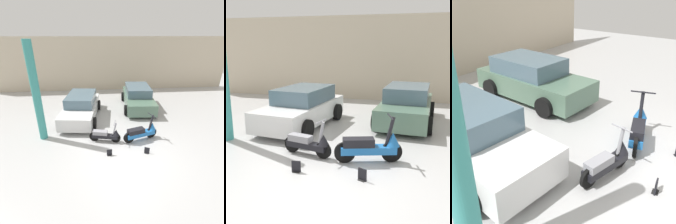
# 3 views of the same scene
# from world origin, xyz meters

# --- Properties ---
(ground_plane) EXTENTS (28.00, 28.00, 0.00)m
(ground_plane) POSITION_xyz_m (0.00, 0.00, 0.00)
(ground_plane) COLOR #B2B2B2
(scooter_front_left) EXTENTS (1.35, 0.58, 0.95)m
(scooter_front_left) POSITION_xyz_m (-0.78, 0.93, 0.34)
(scooter_front_left) COLOR black
(scooter_front_left) RESTS_ON ground_plane
(scooter_front_right) EXTENTS (1.57, 0.77, 1.13)m
(scooter_front_right) POSITION_xyz_m (0.79, 0.93, 0.40)
(scooter_front_right) COLOR black
(scooter_front_right) RESTS_ON ground_plane
(car_rear_left) EXTENTS (2.20, 4.01, 1.31)m
(car_rear_left) POSITION_xyz_m (-1.98, 3.48, 0.62)
(car_rear_left) COLOR white
(car_rear_left) RESTS_ON ground_plane
(car_rear_center) EXTENTS (2.10, 3.98, 1.31)m
(car_rear_center) POSITION_xyz_m (1.47, 4.77, 0.63)
(car_rear_center) COLOR #51705B
(car_rear_center) RESTS_ON ground_plane
(placard_near_left_scooter) EXTENTS (0.20, 0.14, 0.26)m
(placard_near_left_scooter) POSITION_xyz_m (-0.72, -0.03, 0.11)
(placard_near_left_scooter) COLOR black
(placard_near_left_scooter) RESTS_ON ground_plane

